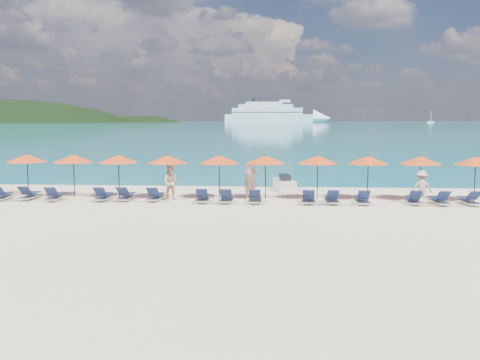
{
  "coord_description": "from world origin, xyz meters",
  "views": [
    {
      "loc": [
        1.76,
        -22.01,
        4.08
      ],
      "look_at": [
        0.0,
        3.0,
        1.2
      ],
      "focal_mm": 40.0,
      "sensor_mm": 36.0,
      "label": 1
    }
  ],
  "objects": [
    {
      "name": "ground",
      "position": [
        0.0,
        0.0,
        0.0
      ],
      "size": [
        1400.0,
        1400.0,
        0.0
      ],
      "primitive_type": "plane",
      "color": "beige"
    },
    {
      "name": "sea",
      "position": [
        0.0,
        660.0,
        0.01
      ],
      "size": [
        1600.0,
        1300.0,
        0.01
      ],
      "primitive_type": "cube",
      "color": "#1FA9B2",
      "rests_on": "ground"
    },
    {
      "name": "headland_main",
      "position": [
        -300.0,
        540.0,
        -38.0
      ],
      "size": [
        374.0,
        242.0,
        126.5
      ],
      "color": "black",
      "rests_on": "ground"
    },
    {
      "name": "headland_small",
      "position": [
        -150.0,
        560.0,
        -35.0
      ],
      "size": [
        162.0,
        126.0,
        85.5
      ],
      "color": "black",
      "rests_on": "ground"
    },
    {
      "name": "cruise_ship",
      "position": [
        2.27,
        598.48,
        8.76
      ],
      "size": [
        122.07,
        28.22,
        33.68
      ],
      "rotation": [
        0.0,
        0.0,
        -0.07
      ],
      "color": "silver",
      "rests_on": "ground"
    },
    {
      "name": "sailboat_far",
      "position": [
        151.02,
        515.3,
        1.19
      ],
      "size": [
        6.3,
        2.1,
        11.55
      ],
      "color": "silver",
      "rests_on": "ground"
    },
    {
      "name": "jetski",
      "position": [
        2.18,
        8.58,
        0.36
      ],
      "size": [
        1.37,
        2.61,
        0.88
      ],
      "rotation": [
        0.0,
        0.0,
        0.19
      ],
      "color": "white",
      "rests_on": "ground"
    },
    {
      "name": "beachgoer_a",
      "position": [
        0.39,
        5.09,
        0.95
      ],
      "size": [
        0.79,
        0.63,
        1.9
      ],
      "primitive_type": "imported",
      "rotation": [
        0.0,
        0.0,
        0.27
      ],
      "color": "tan",
      "rests_on": "ground"
    },
    {
      "name": "beachgoer_b",
      "position": [
        -3.57,
        4.4,
        0.86
      ],
      "size": [
        0.88,
        0.55,
        1.73
      ],
      "primitive_type": "imported",
      "rotation": [
        0.0,
        0.0,
        0.08
      ],
      "color": "tan",
      "rests_on": "ground"
    },
    {
      "name": "beachgoer_c",
      "position": [
        8.69,
        4.03,
        0.81
      ],
      "size": [
        1.08,
        0.57,
        1.61
      ],
      "primitive_type": "imported",
      "rotation": [
        0.0,
        0.0,
        3.23
      ],
      "color": "tan",
      "rests_on": "ground"
    },
    {
      "name": "umbrella_0",
      "position": [
        -11.4,
        5.18,
        2.02
      ],
      "size": [
        2.1,
        2.1,
        2.28
      ],
      "color": "black",
      "rests_on": "ground"
    },
    {
      "name": "umbrella_1",
      "position": [
        -8.87,
        5.1,
        2.02
      ],
      "size": [
        2.1,
        2.1,
        2.28
      ],
      "color": "black",
      "rests_on": "ground"
    },
    {
      "name": "umbrella_2",
      "position": [
        -6.45,
        5.02,
        2.02
      ],
      "size": [
        2.1,
        2.1,
        2.28
      ],
      "color": "black",
      "rests_on": "ground"
    },
    {
      "name": "umbrella_3",
      "position": [
        -3.88,
        4.99,
        2.02
      ],
      "size": [
        2.1,
        2.1,
        2.28
      ],
      "color": "black",
      "rests_on": "ground"
    },
    {
      "name": "umbrella_4",
      "position": [
        -1.21,
        5.05,
        2.02
      ],
      "size": [
        2.1,
        2.1,
        2.28
      ],
      "color": "black",
      "rests_on": "ground"
    },
    {
      "name": "umbrella_5",
      "position": [
        1.16,
        5.14,
        2.02
      ],
      "size": [
        2.1,
        2.1,
        2.28
      ],
      "color": "black",
      "rests_on": "ground"
    },
    {
      "name": "umbrella_6",
      "position": [
        3.8,
        5.26,
        2.02
      ],
      "size": [
        2.1,
        2.1,
        2.28
      ],
      "color": "black",
      "rests_on": "ground"
    },
    {
      "name": "umbrella_7",
      "position": [
        6.33,
        5.24,
        2.02
      ],
      "size": [
        2.1,
        2.1,
        2.28
      ],
      "color": "black",
      "rests_on": "ground"
    },
    {
      "name": "umbrella_8",
      "position": [
        8.9,
        5.17,
        2.02
      ],
      "size": [
        2.1,
        2.1,
        2.28
      ],
      "color": "black",
      "rests_on": "ground"
    },
    {
      "name": "umbrella_9",
      "position": [
        11.53,
        5.02,
        2.02
      ],
      "size": [
        2.1,
        2.1,
        2.28
      ],
      "color": "black",
      "rests_on": "ground"
    },
    {
      "name": "lounger_0",
      "position": [
        -12.06,
        3.74,
        0.24
      ],
      "size": [
        0.79,
        1.75,
        0.66
      ],
      "rotation": [
        0.0,
        0.0,
        0.1
      ],
      "color": "silver",
      "rests_on": "ground"
    },
    {
      "name": "lounger_1",
      "position": [
        -10.82,
        4.08,
        0.24
      ],
      "size": [
        0.64,
        1.71,
        0.66
      ],
      "rotation": [
        0.0,
        0.0,
        0.01
      ],
      "color": "silver",
      "rests_on": "ground"
    },
    {
      "name": "lounger_2",
      "position": [
        -9.39,
        3.82,
        0.24
      ],
      "size": [
        0.78,
        1.75,
        0.66
      ],
      "rotation": [
        0.0,
        0.0,
        0.1
      ],
      "color": "silver",
      "rests_on": "ground"
    },
    {
      "name": "lounger_3",
      "position": [
        -6.94,
        3.97,
        0.24
      ],
      "size": [
        0.62,
        1.7,
        0.66
      ],
      "rotation": [
        0.0,
        0.0,
        -0.0
      ],
      "color": "silver",
      "rests_on": "ground"
    },
    {
      "name": "lounger_4",
      "position": [
        -5.82,
        4.08,
        0.24
      ],
      "size": [
        0.67,
        1.72,
        0.66
      ],
      "rotation": [
        0.0,
        0.0,
        -0.03
      ],
      "color": "silver",
      "rests_on": "ground"
    },
    {
      "name": "lounger_5",
      "position": [
        -4.33,
        4.1,
        0.24
      ],
      "size": [
        0.64,
        1.71,
        0.66
      ],
      "rotation": [
        0.0,
        0.0,
        -0.01
      ],
      "color": "silver",
      "rests_on": "ground"
    },
    {
      "name": "lounger_6",
      "position": [
        -1.89,
        3.78,
        0.24
      ],
      "size": [
        0.71,
        1.73,
        0.66
      ],
      "rotation": [
        0.0,
        0.0,
        0.05
      ],
      "color": "silver",
      "rests_on": "ground"
    },
    {
      "name": "lounger_7",
      "position": [
        -0.71,
        3.73,
        0.24
      ],
      "size": [
        0.66,
        1.71,
        0.66
      ],
      "rotation": [
        0.0,
        0.0,
        0.02
      ],
      "color": "silver",
      "rests_on": "ground"
    },
    {
      "name": "lounger_8",
      "position": [
        0.68,
        3.71,
        0.24
      ],
      "size": [
        0.66,
        1.71,
        0.66
      ],
      "rotation": [
        0.0,
        0.0,
        0.02
      ],
      "color": "silver",
      "rests_on": "ground"
    },
    {
      "name": "lounger_9",
      "position": [
        3.27,
        3.72,
        0.24
      ],
      "size": [
        0.7,
        1.73,
        0.66
      ],
      "rotation": [
        0.0,
        0.0,
        -0.05
      ],
      "color": "silver",
      "rests_on": "ground"
    },
    {
      "name": "lounger_10",
      "position": [
        4.39,
        3.75,
        0.24
      ],
      "size": [
        0.62,
        1.7,
        0.66
      ],
      "rotation": [
        0.0,
        0.0,
        0.0
      ],
      "color": "silver",
      "rests_on": "ground"
    },
    {
      "name": "lounger_11",
      "position": [
        5.84,
        3.73,
        0.24
      ],
      "size": [
        0.63,
        1.71,
        0.66
      ],
      "rotation": [
        0.0,
        0.0,
        -0.01
      ],
      "color": "silver",
      "rests_on": "ground"
    },
    {
      "name": "lounger_12",
      "position": [
        8.29,
        3.86,
        0.24
      ],
      "size": [
        0.75,
        1.74,
        0.66
      ],
      "rotation": [
        0.0,
        0.0,
        -0.08
      ],
      "color": "silver",
      "rests_on": "ground"
    },
    {
      "name": "lounger_13",
      "position": [
        9.49,
        3.76,
        0.24
      ],
      "size": [
        0.66,
        1.71,
        0.66
      ],
      "rotation": [
        0.0,
        0.0,
        0.02
      ],
      "color": "silver",
      "rests_on": "ground"
    },
    {
      "name": "lounger_14",
      "position": [
        10.86,
        3.83,
        0.24
      ],
      "size": [
        0.78,
        1.75,
        0.66
      ],
      "rotation": [
        0.0,
        0.0,
        0.09
      ],
      "color": "silver",
      "rests_on": "ground"
    }
  ]
}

